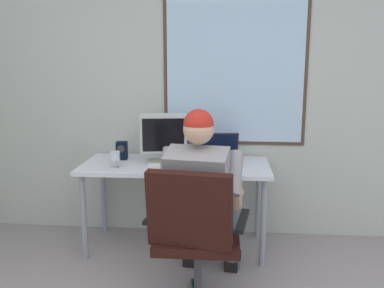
% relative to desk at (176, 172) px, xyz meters
% --- Properties ---
extents(wall_rear, '(4.46, 0.08, 2.54)m').
position_rel_desk_xyz_m(wall_rear, '(0.29, 0.39, 0.62)').
color(wall_rear, '#B9BFB3').
rests_on(wall_rear, ground).
extents(desk, '(1.52, 0.66, 0.72)m').
position_rel_desk_xyz_m(desk, '(0.00, 0.00, 0.00)').
color(desk, '#8F939D').
rests_on(desk, ground).
extents(office_chair, '(0.66, 0.58, 0.94)m').
position_rel_desk_xyz_m(office_chair, '(0.22, -0.91, -0.10)').
color(office_chair, black).
rests_on(office_chair, ground).
extents(person_seated, '(0.57, 0.85, 1.27)m').
position_rel_desk_xyz_m(person_seated, '(0.26, -0.64, 0.01)').
color(person_seated, '#495559').
rests_on(person_seated, ground).
extents(crt_monitor, '(0.39, 0.24, 0.40)m').
position_rel_desk_xyz_m(crt_monitor, '(-0.10, 0.03, 0.30)').
color(crt_monitor, beige).
rests_on(crt_monitor, desk).
extents(laptop, '(0.34, 0.36, 0.24)m').
position_rel_desk_xyz_m(laptop, '(0.36, 0.06, 0.13)').
color(laptop, '#231830').
rests_on(laptop, desk).
extents(wine_glass, '(0.08, 0.08, 0.13)m').
position_rel_desk_xyz_m(wine_glass, '(-0.46, -0.16, 0.15)').
color(wine_glass, silver).
rests_on(wine_glass, desk).
extents(desk_speaker, '(0.09, 0.08, 0.15)m').
position_rel_desk_xyz_m(desk_speaker, '(-0.47, 0.11, 0.14)').
color(desk_speaker, black).
rests_on(desk_speaker, desk).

